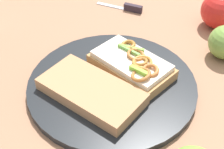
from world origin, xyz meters
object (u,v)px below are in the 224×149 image
at_px(sandwich, 131,64).
at_px(apple_1, 219,10).
at_px(bread_slice_side, 92,92).
at_px(knife, 127,7).
at_px(plate, 112,85).

bearing_deg(sandwich, apple_1, 85.01).
distance_m(bread_slice_side, apple_1, 0.37).
relative_size(apple_1, knife, 0.72).
bearing_deg(sandwich, bread_slice_side, -91.24).
distance_m(bread_slice_side, knife, 0.32).
xyz_separation_m(sandwich, bread_slice_side, (0.10, 0.00, -0.01)).
height_order(sandwich, bread_slice_side, sandwich).
bearing_deg(knife, plate, 106.26).
relative_size(plate, bread_slice_side, 1.71).
xyz_separation_m(apple_1, knife, (0.10, -0.19, -0.03)).
bearing_deg(bread_slice_side, sandwich, 81.87).
xyz_separation_m(bread_slice_side, knife, (-0.27, -0.18, -0.02)).
height_order(plate, apple_1, apple_1).
bearing_deg(apple_1, plate, -2.33).
height_order(sandwich, knife, sandwich).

